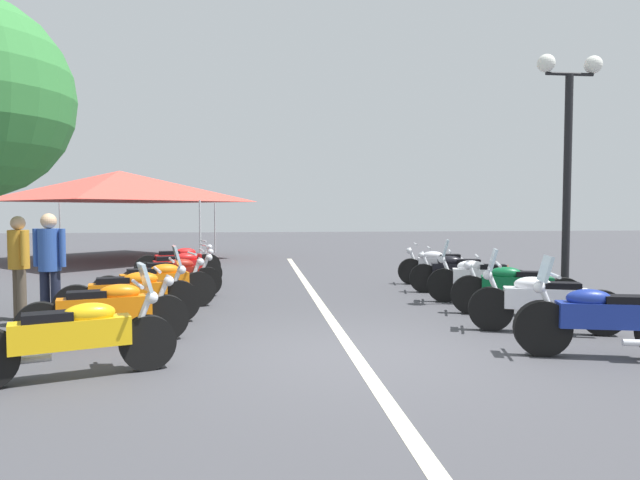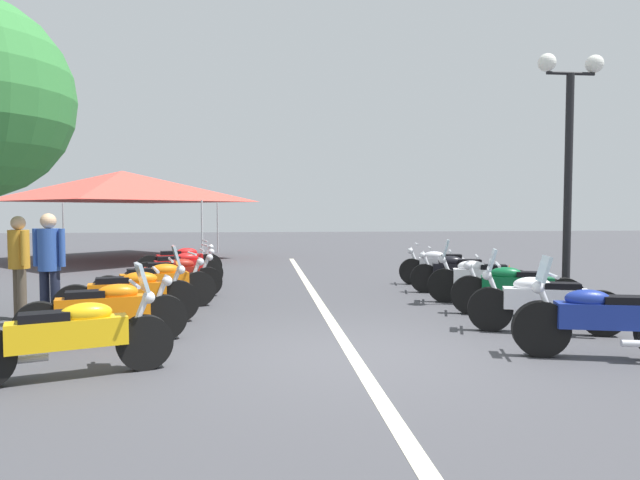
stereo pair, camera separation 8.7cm
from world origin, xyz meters
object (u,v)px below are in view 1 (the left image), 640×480
motorcycle_left_row_6 (179,262)px  street_lamp_twin_globe (568,134)px  motorcycle_right_row_5 (439,266)px  traffic_cone_1 (508,279)px  motorcycle_left_row_2 (131,295)px  event_tent (120,186)px  motorcycle_right_row_4 (457,272)px  motorcycle_left_row_3 (156,284)px  motorcycle_left_row_5 (179,268)px  motorcycle_right_row_1 (543,301)px  motorcycle_right_row_3 (479,279)px  motorcycle_left_row_4 (172,276)px  motorcycle_left_row_1 (107,311)px  motorcycle_right_row_2 (515,288)px  bystander_2 (50,260)px  motorcycle_left_row_0 (75,336)px  traffic_cone_0 (490,274)px  motorcycle_right_row_0 (601,319)px  bystander_0 (19,259)px

motorcycle_left_row_6 → street_lamp_twin_globe: street_lamp_twin_globe is taller
motorcycle_right_row_5 → traffic_cone_1: motorcycle_right_row_5 is taller
motorcycle_left_row_2 → event_tent: size_ratio=0.31×
motorcycle_right_row_4 → event_tent: (9.19, 9.14, 2.20)m
motorcycle_left_row_3 → motorcycle_left_row_6: 4.27m
motorcycle_left_row_5 → motorcycle_right_row_1: bearing=-60.3°
motorcycle_right_row_3 → street_lamp_twin_globe: size_ratio=0.43×
motorcycle_left_row_2 → motorcycle_left_row_4: (2.71, -0.23, -0.03)m
motorcycle_right_row_1 → motorcycle_right_row_5: (5.35, -0.25, -0.02)m
motorcycle_left_row_2 → motorcycle_left_row_5: 4.16m
motorcycle_left_row_1 → street_lamp_twin_globe: street_lamp_twin_globe is taller
motorcycle_right_row_2 → street_lamp_twin_globe: 3.05m
motorcycle_left_row_6 → motorcycle_right_row_5: (-1.52, -6.32, -0.01)m
motorcycle_left_row_6 → motorcycle_right_row_3: motorcycle_right_row_3 is taller
motorcycle_right_row_3 → bystander_2: size_ratio=1.14×
motorcycle_right_row_3 → street_lamp_twin_globe: street_lamp_twin_globe is taller
motorcycle_left_row_6 → motorcycle_right_row_3: 7.50m
motorcycle_right_row_5 → traffic_cone_1: (-1.42, -1.06, -0.16)m
motorcycle_left_row_0 → traffic_cone_0: size_ratio=3.36×
motorcycle_right_row_2 → traffic_cone_1: 2.79m
motorcycle_left_row_4 → motorcycle_right_row_0: 7.87m
motorcycle_right_row_0 → traffic_cone_0: size_ratio=3.34×
motorcycle_right_row_1 → motorcycle_right_row_2: size_ratio=0.99×
traffic_cone_0 → motorcycle_right_row_0: bearing=168.2°
motorcycle_left_row_6 → motorcycle_right_row_0: motorcycle_right_row_0 is taller
motorcycle_right_row_2 → traffic_cone_0: 3.63m
motorcycle_right_row_0 → motorcycle_right_row_3: (4.03, -0.13, -0.01)m
traffic_cone_0 → event_tent: event_tent is taller
motorcycle_left_row_0 → traffic_cone_0: bearing=20.5°
motorcycle_left_row_5 → motorcycle_right_row_1: size_ratio=0.95×
motorcycle_right_row_0 → motorcycle_right_row_3: motorcycle_right_row_0 is taller
motorcycle_left_row_3 → motorcycle_left_row_4: bearing=66.7°
traffic_cone_1 → motorcycle_right_row_5: bearing=36.7°
motorcycle_right_row_5 → bystander_0: (-3.47, 8.17, 0.54)m
motorcycle_left_row_1 → motorcycle_left_row_6: (6.91, -0.00, 0.01)m
motorcycle_left_row_5 → bystander_0: 4.10m
street_lamp_twin_globe → traffic_cone_0: bearing=4.5°
motorcycle_left_row_2 → motorcycle_left_row_3: motorcycle_left_row_2 is taller
motorcycle_left_row_3 → motorcycle_right_row_2: bearing=-30.7°
motorcycle_left_row_2 → bystander_0: bystander_0 is taller
motorcycle_left_row_0 → event_tent: event_tent is taller
motorcycle_left_row_2 → motorcycle_right_row_5: (4.12, -6.29, -0.02)m
motorcycle_left_row_3 → motorcycle_right_row_3: (0.04, -6.03, 0.01)m
motorcycle_right_row_0 → motorcycle_right_row_5: (6.74, -0.26, -0.03)m
motorcycle_right_row_5 → traffic_cone_1: bearing=137.1°
motorcycle_left_row_3 → motorcycle_right_row_3: motorcycle_right_row_3 is taller
motorcycle_right_row_3 → motorcycle_left_row_2: bearing=29.6°
motorcycle_left_row_5 → traffic_cone_0: (-0.56, -7.17, -0.16)m
motorcycle_left_row_2 → motorcycle_right_row_3: 6.33m
motorcycle_left_row_6 → motorcycle_right_row_1: motorcycle_right_row_1 is taller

